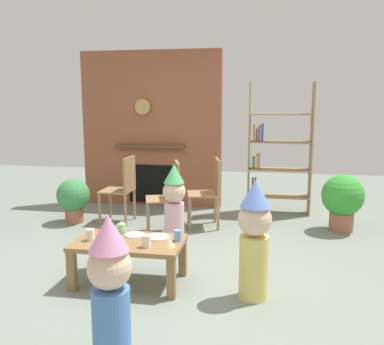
{
  "coord_description": "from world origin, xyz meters",
  "views": [
    {
      "loc": [
        0.87,
        -3.67,
        1.61
      ],
      "look_at": [
        0.15,
        0.4,
        0.91
      ],
      "focal_mm": 38.57,
      "sensor_mm": 36.0,
      "label": 1
    }
  ],
  "objects": [
    {
      "name": "paper_plate_front",
      "position": [
        -0.06,
        -0.17,
        0.4
      ],
      "size": [
        0.21,
        0.21,
        0.01
      ],
      "primitive_type": "cylinder",
      "color": "white",
      "rests_on": "coffee_table"
    },
    {
      "name": "potted_plant_tall",
      "position": [
        1.86,
        1.64,
        0.42
      ],
      "size": [
        0.52,
        0.52,
        0.72
      ],
      "color": "#9E5B42",
      "rests_on": "ground_plane"
    },
    {
      "name": "child_by_the_chairs",
      "position": [
        -0.11,
        0.73,
        0.49
      ],
      "size": [
        0.26,
        0.26,
        0.94
      ],
      "rotation": [
        0.0,
        0.0,
        -1.75
      ],
      "color": "#EAB2C6",
      "rests_on": "ground_plane"
    },
    {
      "name": "dining_chair_right",
      "position": [
        0.19,
        1.54,
        0.51
      ],
      "size": [
        0.48,
        0.48,
        0.9
      ],
      "rotation": [
        0.0,
        0.0,
        3.37
      ],
      "color": "#9E7A51",
      "rests_on": "ground_plane"
    },
    {
      "name": "birthday_cake_slice",
      "position": [
        0.09,
        -0.38,
        0.43
      ],
      "size": [
        0.1,
        0.1,
        0.07
      ],
      "primitive_type": "cone",
      "color": "#EAC68C",
      "rests_on": "coffee_table"
    },
    {
      "name": "dining_chair_middle",
      "position": [
        -0.26,
        1.17,
        0.51
      ],
      "size": [
        0.5,
        0.5,
        0.9
      ],
      "rotation": [
        0.0,
        0.0,
        3.44
      ],
      "color": "#9E7A51",
      "rests_on": "ground_plane"
    },
    {
      "name": "paper_cup_near_right",
      "position": [
        -0.64,
        -0.34,
        0.44
      ],
      "size": [
        0.07,
        0.07,
        0.1
      ],
      "primitive_type": "cylinder",
      "color": "silver",
      "rests_on": "coffee_table"
    },
    {
      "name": "table_fork",
      "position": [
        -0.42,
        -0.47,
        0.4
      ],
      "size": [
        0.13,
        0.11,
        0.01
      ],
      "primitive_type": "cube",
      "rotation": [
        0.0,
        0.0,
        0.67
      ],
      "color": "silver",
      "rests_on": "coffee_table"
    },
    {
      "name": "coffee_table",
      "position": [
        -0.3,
        -0.29,
        0.33
      ],
      "size": [
        0.97,
        0.57,
        0.39
      ],
      "color": "olive",
      "rests_on": "ground_plane"
    },
    {
      "name": "paper_plate_rear",
      "position": [
        -0.29,
        -0.15,
        0.4
      ],
      "size": [
        0.18,
        0.18,
        0.01
      ],
      "primitive_type": "cylinder",
      "color": "white",
      "rests_on": "coffee_table"
    },
    {
      "name": "brick_fireplace_feature",
      "position": [
        -0.88,
        2.6,
        1.19
      ],
      "size": [
        2.2,
        0.28,
        2.4
      ],
      "color": "#935138",
      "rests_on": "ground_plane"
    },
    {
      "name": "bookshelf",
      "position": [
        1.02,
        2.4,
        0.9
      ],
      "size": [
        0.9,
        0.28,
        1.9
      ],
      "color": "#9E7A51",
      "rests_on": "ground_plane"
    },
    {
      "name": "dining_chair_left",
      "position": [
        -0.99,
        1.52,
        0.51
      ],
      "size": [
        0.41,
        0.41,
        0.9
      ],
      "rotation": [
        0.0,
        0.0,
        3.12
      ],
      "color": "#9E7A51",
      "rests_on": "ground_plane"
    },
    {
      "name": "paper_cup_near_left",
      "position": [
        -0.43,
        -0.1,
        0.44
      ],
      "size": [
        0.07,
        0.07,
        0.09
      ],
      "primitive_type": "cylinder",
      "color": "#8CD18C",
      "rests_on": "coffee_table"
    },
    {
      "name": "paper_cup_center",
      "position": [
        0.13,
        -0.22,
        0.44
      ],
      "size": [
        0.07,
        0.07,
        0.1
      ],
      "primitive_type": "cylinder",
      "color": "#669EE0",
      "rests_on": "coffee_table"
    },
    {
      "name": "paper_cup_far_left",
      "position": [
        -0.1,
        -0.42,
        0.44
      ],
      "size": [
        0.08,
        0.08,
        0.11
      ],
      "primitive_type": "cylinder",
      "color": "silver",
      "rests_on": "coffee_table"
    },
    {
      "name": "child_with_cone_hat",
      "position": [
        -0.01,
        -1.49,
        0.51
      ],
      "size": [
        0.27,
        0.27,
        0.97
      ],
      "rotation": [
        0.0,
        0.0,
        1.81
      ],
      "color": "#4C7FC6",
      "rests_on": "ground_plane"
    },
    {
      "name": "child_in_pink",
      "position": [
        0.81,
        -0.41,
        0.53
      ],
      "size": [
        0.28,
        0.28,
        1.0
      ],
      "rotation": [
        0.0,
        0.0,
        3.04
      ],
      "color": "#E0CC66",
      "rests_on": "ground_plane"
    },
    {
      "name": "potted_plant_short",
      "position": [
        -1.66,
        1.4,
        0.35
      ],
      "size": [
        0.44,
        0.44,
        0.6
      ],
      "color": "#9E5B42",
      "rests_on": "ground_plane"
    },
    {
      "name": "ground_plane",
      "position": [
        0.0,
        0.0,
        0.0
      ],
      "size": [
        12.0,
        12.0,
        0.0
      ],
      "primitive_type": "plane",
      "color": "gray"
    }
  ]
}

